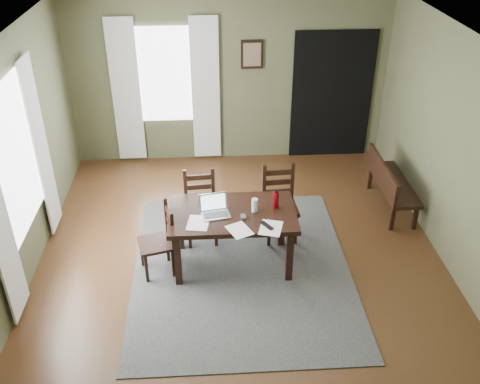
{
  "coord_description": "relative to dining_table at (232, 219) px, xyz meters",
  "views": [
    {
      "loc": [
        -0.34,
        -5.1,
        4.15
      ],
      "look_at": [
        0.0,
        0.3,
        0.9
      ],
      "focal_mm": 40.0,
      "sensor_mm": 36.0,
      "label": 1
    }
  ],
  "objects": [
    {
      "name": "curtain_back_left",
      "position": [
        -1.52,
        2.84,
        0.54
      ],
      "size": [
        0.44,
        0.03,
        2.3
      ],
      "color": "silver",
      "rests_on": "ground"
    },
    {
      "name": "laptop",
      "position": [
        -0.21,
        -0.01,
        0.15
      ],
      "size": [
        0.37,
        0.31,
        0.22
      ],
      "rotation": [
        0.0,
        0.0,
        0.19
      ],
      "color": "#B7B7BC",
      "rests_on": "dining_table"
    },
    {
      "name": "paper_a",
      "position": [
        -0.39,
        -0.2,
        0.09
      ],
      "size": [
        0.28,
        0.34,
        0.0
      ],
      "primitive_type": "cube",
      "rotation": [
        0.0,
        0.0,
        -0.15
      ],
      "color": "white",
      "rests_on": "dining_table"
    },
    {
      "name": "doorway_back",
      "position": [
        1.75,
        2.87,
        0.39
      ],
      "size": [
        1.3,
        0.03,
        2.1
      ],
      "color": "black",
      "rests_on": "ground"
    },
    {
      "name": "chair_back_right",
      "position": [
        0.64,
        0.57,
        -0.18
      ],
      "size": [
        0.46,
        0.46,
        0.98
      ],
      "rotation": [
        0.0,
        0.0,
        0.07
      ],
      "color": "black",
      "rests_on": "rug"
    },
    {
      "name": "curtain_left_far",
      "position": [
        -2.34,
        0.92,
        0.54
      ],
      "size": [
        0.03,
        0.48,
        2.3
      ],
      "color": "silver",
      "rests_on": "ground"
    },
    {
      "name": "ground",
      "position": [
        0.1,
        -0.1,
        -0.67
      ],
      "size": [
        5.0,
        6.0,
        0.01
      ],
      "color": "#492C16"
    },
    {
      "name": "computer_mouse",
      "position": [
        0.12,
        -0.13,
        0.11
      ],
      "size": [
        0.06,
        0.1,
        0.03
      ],
      "primitive_type": "cube",
      "rotation": [
        0.0,
        0.0,
        0.07
      ],
      "color": "#3F3F42",
      "rests_on": "dining_table"
    },
    {
      "name": "curtain_back_right",
      "position": [
        -0.28,
        2.84,
        0.54
      ],
      "size": [
        0.44,
        0.03,
        2.3
      ],
      "color": "silver",
      "rests_on": "ground"
    },
    {
      "name": "tv_remote",
      "position": [
        0.37,
        -0.32,
        0.1
      ],
      "size": [
        0.14,
        0.19,
        0.02
      ],
      "primitive_type": "cube",
      "rotation": [
        0.0,
        0.0,
        0.56
      ],
      "color": "black",
      "rests_on": "dining_table"
    },
    {
      "name": "chair_back_left",
      "position": [
        -0.38,
        0.56,
        -0.2
      ],
      "size": [
        0.44,
        0.44,
        0.94
      ],
      "rotation": [
        0.0,
        0.0,
        0.08
      ],
      "color": "black",
      "rests_on": "rug"
    },
    {
      "name": "rug",
      "position": [
        0.1,
        -0.1,
        -0.65
      ],
      "size": [
        2.6,
        3.2,
        0.01
      ],
      "color": "#404040",
      "rests_on": "ground"
    },
    {
      "name": "room_shell",
      "position": [
        0.1,
        -0.1,
        1.14
      ],
      "size": [
        5.02,
        6.02,
        2.71
      ],
      "color": "#545839",
      "rests_on": "ground"
    },
    {
      "name": "paper_e",
      "position": [
        0.06,
        -0.38,
        0.09
      ],
      "size": [
        0.33,
        0.36,
        0.0
      ],
      "primitive_type": "cube",
      "rotation": [
        0.0,
        0.0,
        0.44
      ],
      "color": "white",
      "rests_on": "dining_table"
    },
    {
      "name": "drinking_glass",
      "position": [
        0.26,
        0.0,
        0.17
      ],
      "size": [
        0.09,
        0.09,
        0.16
      ],
      "primitive_type": "cylinder",
      "rotation": [
        0.0,
        0.0,
        -0.22
      ],
      "color": "silver",
      "rests_on": "dining_table"
    },
    {
      "name": "chair_end",
      "position": [
        -0.86,
        -0.09,
        -0.22
      ],
      "size": [
        0.48,
        0.48,
        0.89
      ],
      "rotation": [
        0.0,
        0.0,
        -1.31
      ],
      "color": "black",
      "rests_on": "rug"
    },
    {
      "name": "bench",
      "position": [
        2.26,
        1.14,
        -0.23
      ],
      "size": [
        0.41,
        1.28,
        0.72
      ],
      "rotation": [
        0.0,
        0.0,
        1.57
      ],
      "color": "black",
      "rests_on": "ground"
    },
    {
      "name": "window_back",
      "position": [
        -0.9,
        2.87,
        0.79
      ],
      "size": [
        1.0,
        0.01,
        1.5
      ],
      "color": "white",
      "rests_on": "ground"
    },
    {
      "name": "water_bottle",
      "position": [
        0.51,
        0.07,
        0.2
      ],
      "size": [
        0.07,
        0.07,
        0.24
      ],
      "rotation": [
        0.0,
        0.0,
        0.02
      ],
      "color": "#9D0C15",
      "rests_on": "dining_table"
    },
    {
      "name": "paper_b",
      "position": [
        0.41,
        -0.35,
        0.09
      ],
      "size": [
        0.31,
        0.36,
        0.0
      ],
      "primitive_type": "cube",
      "rotation": [
        0.0,
        0.0,
        -0.28
      ],
      "color": "white",
      "rests_on": "dining_table"
    },
    {
      "name": "window_left",
      "position": [
        -2.37,
        0.1,
        0.79
      ],
      "size": [
        0.01,
        1.3,
        1.7
      ],
      "color": "white",
      "rests_on": "ground"
    },
    {
      "name": "dining_table",
      "position": [
        0.0,
        0.0,
        0.0
      ],
      "size": [
        1.48,
        0.89,
        0.74
      ],
      "rotation": [
        0.0,
        0.0,
        0.0
      ],
      "color": "black",
      "rests_on": "rug"
    },
    {
      "name": "framed_picture",
      "position": [
        0.45,
        2.87,
        1.09
      ],
      "size": [
        0.34,
        0.03,
        0.44
      ],
      "color": "black",
      "rests_on": "ground"
    }
  ]
}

